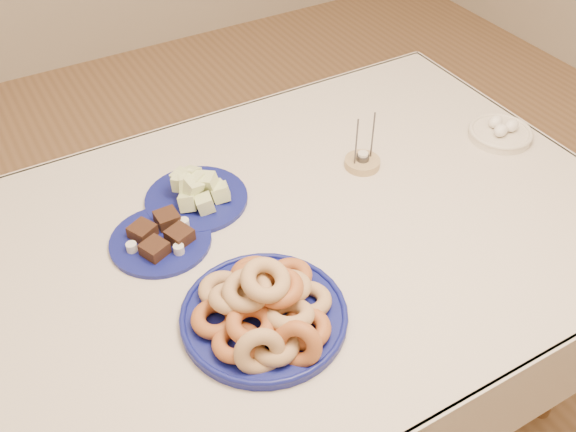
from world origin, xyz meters
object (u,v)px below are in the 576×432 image
object	(u,v)px
dining_table	(278,267)
melon_plate	(196,193)
donut_platter	(265,310)
brownie_plate	(161,238)
candle_holder	(362,162)
egg_bowl	(501,132)

from	to	relation	value
dining_table	melon_plate	bearing A→B (deg)	118.45
dining_table	donut_platter	world-z (taller)	donut_platter
donut_platter	melon_plate	world-z (taller)	donut_platter
dining_table	donut_platter	bearing A→B (deg)	-124.85
melon_plate	brownie_plate	xyz separation A→B (m)	(-0.13, -0.09, -0.02)
dining_table	candle_holder	size ratio (longest dim) A/B	10.98
donut_platter	candle_holder	bearing A→B (deg)	35.15
melon_plate	brownie_plate	bearing A→B (deg)	-144.96
dining_table	melon_plate	size ratio (longest dim) A/B	6.42
melon_plate	brownie_plate	size ratio (longest dim) A/B	0.90
dining_table	egg_bowl	bearing A→B (deg)	2.93
brownie_plate	candle_holder	distance (m)	0.56
dining_table	donut_platter	size ratio (longest dim) A/B	3.79
candle_holder	brownie_plate	bearing A→B (deg)	-179.23
donut_platter	candle_holder	size ratio (longest dim) A/B	2.89
melon_plate	egg_bowl	size ratio (longest dim) A/B	1.23
candle_holder	egg_bowl	xyz separation A→B (m)	(0.41, -0.08, 0.00)
melon_plate	candle_holder	xyz separation A→B (m)	(0.43, -0.08, -0.01)
melon_plate	candle_holder	distance (m)	0.44
dining_table	brownie_plate	xyz separation A→B (m)	(-0.24, 0.11, 0.12)
candle_holder	egg_bowl	bearing A→B (deg)	-11.63
dining_table	candle_holder	xyz separation A→B (m)	(0.32, 0.12, 0.12)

